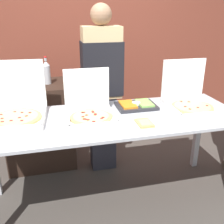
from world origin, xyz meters
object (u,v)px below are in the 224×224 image
soda_can_colored (8,79)px  pizza_box_near_left (17,109)px  pizza_box_near_right (190,100)px  veggie_tray (136,105)px  pizza_box_far_right (90,110)px  soda_can_silver (12,81)px  soda_bottle (47,72)px  paper_plate_front_right (144,124)px  person_server_vest (102,83)px

soda_can_colored → pizza_box_near_left: bearing=-78.9°
pizza_box_near_right → veggie_tray: (-0.49, 0.14, -0.06)m
pizza_box_far_right → soda_can_silver: pizza_box_far_right is taller
soda_bottle → soda_can_colored: (-0.43, 0.07, -0.07)m
soda_bottle → pizza_box_near_right: bearing=-33.0°
pizza_box_near_right → soda_can_silver: (-1.67, 0.82, 0.08)m
soda_can_colored → veggie_tray: bearing=-32.0°
paper_plate_front_right → soda_can_colored: (-1.18, 1.18, 0.15)m
pizza_box_near_right → soda_bottle: (-1.30, 0.84, 0.15)m
pizza_box_near_right → soda_bottle: 1.56m
soda_bottle → soda_can_silver: bearing=-175.8°
soda_can_silver → soda_can_colored: size_ratio=1.00×
soda_bottle → soda_can_colored: 0.44m
soda_bottle → person_server_vest: size_ratio=0.17×
soda_can_silver → paper_plate_front_right: bearing=-44.1°
paper_plate_front_right → soda_can_silver: soda_can_silver is taller
pizza_box_near_right → soda_can_silver: size_ratio=3.76×
pizza_box_near_left → soda_can_colored: size_ratio=4.29×
soda_bottle → veggie_tray: bearing=-41.1°
pizza_box_near_right → veggie_tray: size_ratio=1.24×
soda_bottle → soda_can_silver: (-0.37, -0.03, -0.07)m
pizza_box_near_right → paper_plate_front_right: 0.62m
pizza_box_far_right → soda_can_colored: pizza_box_far_right is taller
paper_plate_front_right → person_server_vest: 0.88m
person_server_vest → soda_can_silver: bearing=-13.9°
veggie_tray → pizza_box_far_right: bearing=-162.0°
pizza_box_near_left → pizza_box_near_right: pizza_box_near_left is taller
pizza_box_near_right → soda_bottle: size_ratio=1.52×
soda_can_silver → pizza_box_near_right: bearing=-26.1°
pizza_box_near_right → soda_can_colored: pizza_box_near_right is taller
veggie_tray → soda_can_silver: soda_can_silver is taller
pizza_box_near_left → paper_plate_front_right: pizza_box_near_left is taller
paper_plate_front_right → veggie_tray: 0.41m
soda_can_silver → soda_can_colored: (-0.06, 0.09, 0.00)m
soda_can_colored → person_server_vest: bearing=-18.1°
soda_can_silver → pizza_box_near_left: bearing=-82.1°
soda_can_silver → soda_can_colored: 0.11m
soda_can_silver → soda_can_colored: same height
pizza_box_far_right → paper_plate_front_right: size_ratio=2.04×
pizza_box_far_right → paper_plate_front_right: pizza_box_far_right is taller
paper_plate_front_right → pizza_box_far_right: bearing=148.6°
pizza_box_far_right → veggie_tray: size_ratio=1.13×
pizza_box_near_right → paper_plate_front_right: size_ratio=2.24×
veggie_tray → soda_can_silver: 1.37m
pizza_box_near_left → soda_bottle: pizza_box_near_left is taller
veggie_tray → soda_bottle: size_ratio=1.23×
pizza_box_near_right → soda_can_silver: pizza_box_near_right is taller
soda_bottle → person_server_vest: 0.64m
pizza_box_near_right → pizza_box_near_left: bearing=176.7°
paper_plate_front_right → pizza_box_near_right: bearing=25.8°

